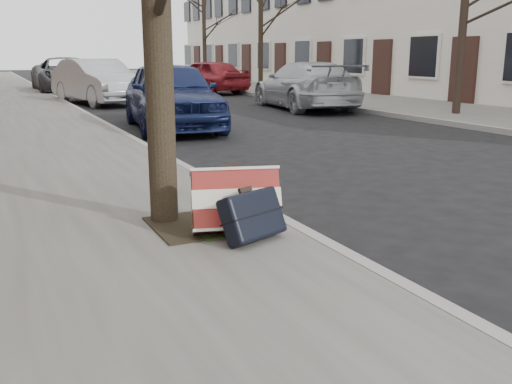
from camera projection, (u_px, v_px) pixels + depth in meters
name	position (u px, v px, depth m)	size (l,w,h in m)	color
ground	(473.00, 247.00, 4.83)	(120.00, 120.00, 0.00)	black
far_sidewalk	(321.00, 96.00, 21.23)	(4.00, 70.00, 0.12)	slate
house_far	(421.00, 4.00, 23.51)	(6.70, 40.00, 7.20)	beige
dirt_patch	(202.00, 224.00, 5.01)	(0.85, 0.85, 0.01)	black
suitcase_red	(236.00, 201.00, 4.74)	(0.72, 0.20, 0.52)	maroon
suitcase_navy	(252.00, 215.00, 4.55)	(0.55, 0.18, 0.39)	black
car_near_front	(172.00, 95.00, 12.23)	(1.73, 4.30, 1.47)	#151E49
car_near_mid	(97.00, 82.00, 18.28)	(1.52, 4.36, 1.44)	#B0B2B8
car_near_back	(66.00, 75.00, 23.67)	(2.41, 5.23, 1.45)	#3B3C41
car_far_front	(305.00, 85.00, 16.69)	(1.92, 4.72, 1.37)	#B0B3B8
car_far_back	(206.00, 76.00, 23.36)	(1.62, 4.03, 1.37)	maroon
tree_far_a	(464.00, 8.00, 13.86)	(0.20, 0.20, 5.11)	black
tree_far_b	(261.00, 23.00, 23.78)	(0.20, 0.20, 5.43)	black
tree_far_c	(204.00, 33.00, 29.76)	(0.21, 0.21, 5.01)	black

